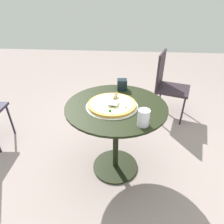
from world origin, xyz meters
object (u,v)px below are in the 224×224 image
object	(u,v)px
patio_chair_near	(168,82)
patio_table	(116,123)
drinking_cup	(144,118)
napkin_dispenser	(122,85)
pizza_server	(114,99)
pizza_on_tray	(112,105)

from	to	relation	value
patio_chair_near	patio_table	bearing A→B (deg)	-29.98
drinking_cup	patio_chair_near	size ratio (longest dim) A/B	0.13
napkin_dispenser	patio_chair_near	size ratio (longest dim) A/B	0.11
pizza_server	drinking_cup	bearing A→B (deg)	38.64
patio_chair_near	drinking_cup	bearing A→B (deg)	-17.20
pizza_on_tray	drinking_cup	xyz separation A→B (m)	(0.25, 0.24, 0.05)
pizza_server	patio_chair_near	size ratio (longest dim) A/B	0.24
pizza_on_tray	patio_chair_near	bearing A→B (deg)	149.40
drinking_cup	patio_table	bearing A→B (deg)	-143.12
pizza_on_tray	pizza_server	world-z (taller)	pizza_server
pizza_server	drinking_cup	size ratio (longest dim) A/B	1.75
pizza_server	patio_table	bearing A→B (deg)	87.48
patio_table	drinking_cup	world-z (taller)	drinking_cup
napkin_dispenser	patio_chair_near	bearing A→B (deg)	48.17
patio_chair_near	pizza_on_tray	bearing A→B (deg)	-30.60
patio_table	drinking_cup	distance (m)	0.43
pizza_on_tray	drinking_cup	world-z (taller)	drinking_cup
napkin_dispenser	drinking_cup	bearing A→B (deg)	-78.08
pizza_server	pizza_on_tray	bearing A→B (deg)	-32.66
drinking_cup	patio_chair_near	world-z (taller)	patio_chair_near
drinking_cup	napkin_dispenser	size ratio (longest dim) A/B	1.20
drinking_cup	napkin_dispenser	xyz separation A→B (m)	(-0.59, -0.17, -0.01)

